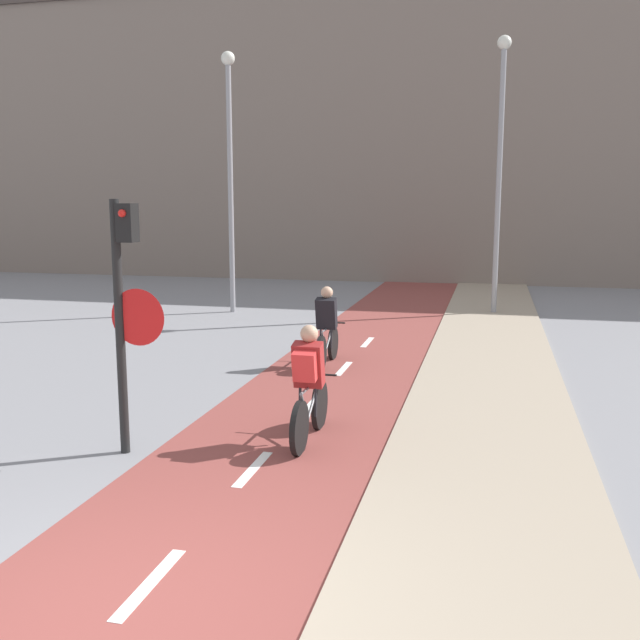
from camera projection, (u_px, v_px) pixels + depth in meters
The scene contains 8 objects.
ground_plane at pixel (118, 622), 5.12m from camera, with size 120.00×120.00×0.00m, color gray.
bike_lane at pixel (118, 620), 5.13m from camera, with size 2.70×60.00×0.02m.
building_row_background at pixel (431, 133), 27.83m from camera, with size 60.00×5.20×11.27m.
traffic_light_pole at pixel (125, 299), 8.26m from camera, with size 0.67×0.25×3.02m.
street_lamp_far at pixel (230, 156), 18.83m from camera, with size 0.36×0.36×6.82m.
street_lamp_sidewalk at pixel (500, 149), 18.45m from camera, with size 0.36×0.36×7.14m.
cyclist_near at pixel (309, 387), 8.82m from camera, with size 0.46×1.68×1.49m.
cyclist_far at pixel (327, 330), 13.00m from camera, with size 0.46×1.63×1.47m.
Camera 1 is at (2.52, -4.22, 2.99)m, focal length 40.00 mm.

